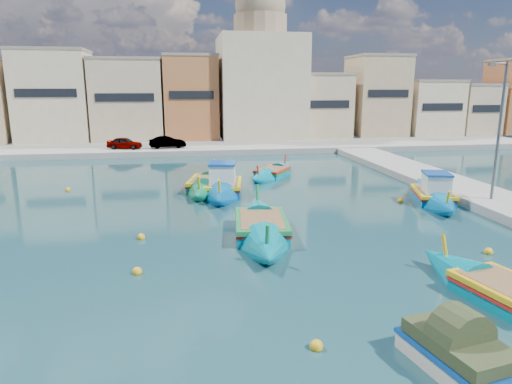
{
  "coord_description": "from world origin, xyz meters",
  "views": [
    {
      "loc": [
        0.35,
        -16.62,
        6.71
      ],
      "look_at": [
        4.0,
        6.0,
        1.4
      ],
      "focal_mm": 32.0,
      "sensor_mm": 36.0,
      "label": 1
    }
  ],
  "objects_px": {
    "quay_street_lamp": "(498,131)",
    "luzzu_turquoise_cabin": "(433,196)",
    "luzzu_green": "(207,186)",
    "luzzu_cyan_south": "(507,296)",
    "luzzu_cyan_mid": "(272,173)",
    "church_block": "(260,72)",
    "luzzu_blue_cabin": "(223,188)",
    "luzzu_blue_south": "(261,229)",
    "tender_near": "(458,354)"
  },
  "relations": [
    {
      "from": "church_block",
      "to": "tender_near",
      "type": "xyz_separation_m",
      "value": [
        -3.3,
        -47.74,
        -7.97
      ]
    },
    {
      "from": "church_block",
      "to": "luzzu_green",
      "type": "relative_size",
      "value": 2.17
    },
    {
      "from": "luzzu_cyan_mid",
      "to": "luzzu_green",
      "type": "distance_m",
      "value": 6.46
    },
    {
      "from": "luzzu_green",
      "to": "tender_near",
      "type": "distance_m",
      "value": 21.37
    },
    {
      "from": "luzzu_turquoise_cabin",
      "to": "luzzu_green",
      "type": "relative_size",
      "value": 1.03
    },
    {
      "from": "luzzu_cyan_mid",
      "to": "luzzu_blue_south",
      "type": "distance_m",
      "value": 14.07
    },
    {
      "from": "church_block",
      "to": "luzzu_turquoise_cabin",
      "type": "bearing_deg",
      "value": -81.2
    },
    {
      "from": "quay_street_lamp",
      "to": "luzzu_green",
      "type": "height_order",
      "value": "quay_street_lamp"
    },
    {
      "from": "luzzu_turquoise_cabin",
      "to": "tender_near",
      "type": "height_order",
      "value": "luzzu_turquoise_cabin"
    },
    {
      "from": "luzzu_blue_south",
      "to": "church_block",
      "type": "bearing_deg",
      "value": 80.44
    },
    {
      "from": "luzzu_blue_cabin",
      "to": "luzzu_blue_south",
      "type": "xyz_separation_m",
      "value": [
        0.99,
        -8.64,
        -0.09
      ]
    },
    {
      "from": "quay_street_lamp",
      "to": "luzzu_green",
      "type": "relative_size",
      "value": 0.91
    },
    {
      "from": "luzzu_blue_south",
      "to": "luzzu_cyan_south",
      "type": "bearing_deg",
      "value": -51.14
    },
    {
      "from": "quay_street_lamp",
      "to": "luzzu_blue_south",
      "type": "xyz_separation_m",
      "value": [
        -13.64,
        -2.75,
        -4.04
      ]
    },
    {
      "from": "luzzu_turquoise_cabin",
      "to": "luzzu_cyan_south",
      "type": "xyz_separation_m",
      "value": [
        -4.69,
        -12.57,
        -0.08
      ]
    },
    {
      "from": "church_block",
      "to": "luzzu_cyan_south",
      "type": "height_order",
      "value": "church_block"
    },
    {
      "from": "luzzu_green",
      "to": "luzzu_cyan_south",
      "type": "relative_size",
      "value": 1.09
    },
    {
      "from": "church_block",
      "to": "luzzu_cyan_mid",
      "type": "height_order",
      "value": "church_block"
    },
    {
      "from": "luzzu_blue_cabin",
      "to": "tender_near",
      "type": "relative_size",
      "value": 2.98
    },
    {
      "from": "luzzu_turquoise_cabin",
      "to": "luzzu_blue_cabin",
      "type": "distance_m",
      "value": 12.85
    },
    {
      "from": "church_block",
      "to": "luzzu_cyan_south",
      "type": "xyz_separation_m",
      "value": [
        0.3,
        -44.8,
        -8.15
      ]
    },
    {
      "from": "quay_street_lamp",
      "to": "luzzu_turquoise_cabin",
      "type": "distance_m",
      "value": 5.01
    },
    {
      "from": "luzzu_green",
      "to": "luzzu_cyan_south",
      "type": "distance_m",
      "value": 19.76
    },
    {
      "from": "quay_street_lamp",
      "to": "luzzu_cyan_south",
      "type": "xyz_separation_m",
      "value": [
        -7.15,
        -10.8,
        -4.08
      ]
    },
    {
      "from": "luzzu_turquoise_cabin",
      "to": "luzzu_cyan_mid",
      "type": "distance_m",
      "value": 12.14
    },
    {
      "from": "luzzu_turquoise_cabin",
      "to": "luzzu_cyan_south",
      "type": "height_order",
      "value": "luzzu_turquoise_cabin"
    },
    {
      "from": "church_block",
      "to": "luzzu_turquoise_cabin",
      "type": "distance_m",
      "value": 33.6
    },
    {
      "from": "quay_street_lamp",
      "to": "luzzu_cyan_mid",
      "type": "bearing_deg",
      "value": 133.54
    },
    {
      "from": "church_block",
      "to": "luzzu_blue_cabin",
      "type": "xyz_separation_m",
      "value": [
        -7.18,
        -28.11,
        -8.02
      ]
    },
    {
      "from": "quay_street_lamp",
      "to": "luzzu_cyan_south",
      "type": "relative_size",
      "value": 0.99
    },
    {
      "from": "luzzu_blue_cabin",
      "to": "luzzu_blue_south",
      "type": "height_order",
      "value": "luzzu_blue_cabin"
    },
    {
      "from": "church_block",
      "to": "quay_street_lamp",
      "type": "xyz_separation_m",
      "value": [
        7.44,
        -34.0,
        -4.07
      ]
    },
    {
      "from": "luzzu_green",
      "to": "luzzu_turquoise_cabin",
      "type": "bearing_deg",
      "value": -22.04
    },
    {
      "from": "church_block",
      "to": "quay_street_lamp",
      "type": "distance_m",
      "value": 35.04
    },
    {
      "from": "luzzu_cyan_mid",
      "to": "luzzu_blue_south",
      "type": "xyz_separation_m",
      "value": [
        -3.23,
        -13.7,
        0.06
      ]
    },
    {
      "from": "luzzu_blue_south",
      "to": "tender_near",
      "type": "height_order",
      "value": "luzzu_blue_south"
    },
    {
      "from": "quay_street_lamp",
      "to": "luzzu_cyan_south",
      "type": "distance_m",
      "value": 13.58
    },
    {
      "from": "luzzu_blue_cabin",
      "to": "tender_near",
      "type": "xyz_separation_m",
      "value": [
        3.89,
        -19.63,
        0.05
      ]
    },
    {
      "from": "luzzu_cyan_mid",
      "to": "luzzu_cyan_south",
      "type": "relative_size",
      "value": 0.93
    },
    {
      "from": "luzzu_turquoise_cabin",
      "to": "luzzu_green",
      "type": "xyz_separation_m",
      "value": [
        -13.11,
        5.31,
        -0.06
      ]
    },
    {
      "from": "quay_street_lamp",
      "to": "luzzu_blue_cabin",
      "type": "xyz_separation_m",
      "value": [
        -14.63,
        5.89,
        -3.94
      ]
    },
    {
      "from": "quay_street_lamp",
      "to": "luzzu_cyan_south",
      "type": "bearing_deg",
      "value": -123.5
    },
    {
      "from": "quay_street_lamp",
      "to": "tender_near",
      "type": "distance_m",
      "value": 17.87
    },
    {
      "from": "quay_street_lamp",
      "to": "church_block",
      "type": "bearing_deg",
      "value": 102.35
    },
    {
      "from": "luzzu_turquoise_cabin",
      "to": "quay_street_lamp",
      "type": "bearing_deg",
      "value": -35.73
    },
    {
      "from": "luzzu_turquoise_cabin",
      "to": "luzzu_green",
      "type": "height_order",
      "value": "luzzu_turquoise_cabin"
    },
    {
      "from": "luzzu_cyan_south",
      "to": "tender_near",
      "type": "relative_size",
      "value": 2.58
    },
    {
      "from": "quay_street_lamp",
      "to": "luzzu_cyan_mid",
      "type": "height_order",
      "value": "quay_street_lamp"
    },
    {
      "from": "church_block",
      "to": "luzzu_cyan_south",
      "type": "distance_m",
      "value": 45.54
    },
    {
      "from": "quay_street_lamp",
      "to": "luzzu_turquoise_cabin",
      "type": "xyz_separation_m",
      "value": [
        -2.46,
        1.77,
        -3.99
      ]
    }
  ]
}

